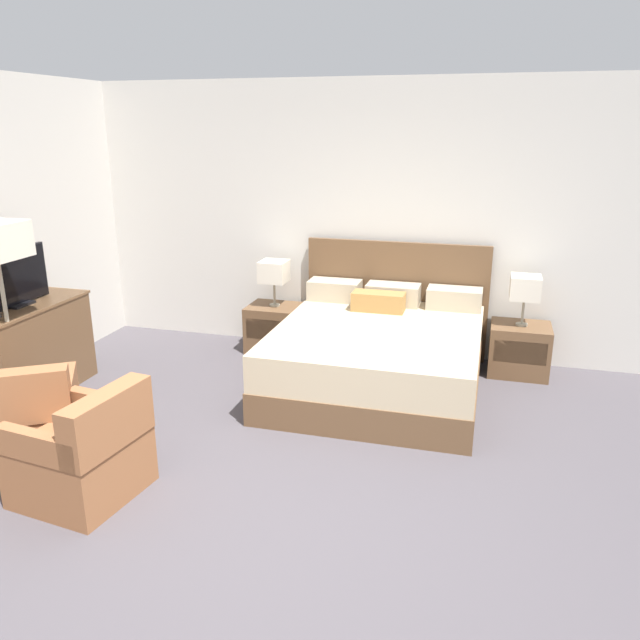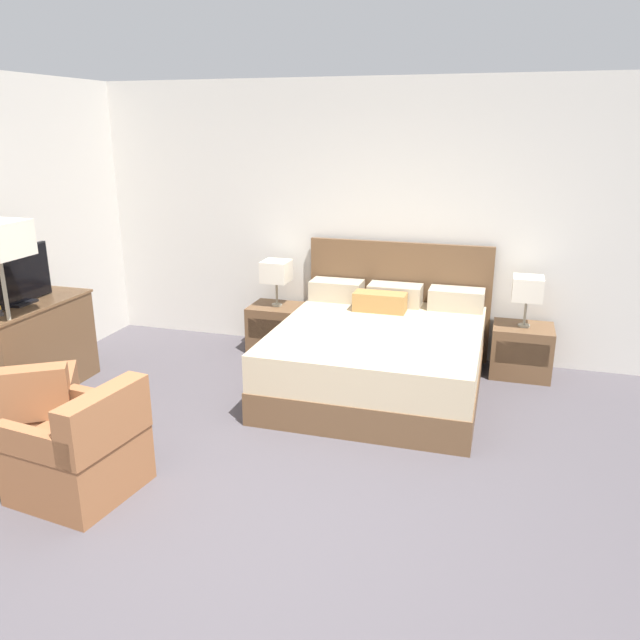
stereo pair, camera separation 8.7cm
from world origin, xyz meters
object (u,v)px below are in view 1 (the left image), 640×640
object	(u,v)px
table_lamp_left	(274,272)
dresser	(27,349)
nightstand_right	(519,349)
armchair_companion	(84,456)
table_lamp_right	(525,288)
nightstand_left	(275,328)
bed	(379,353)
armchair_by_window	(27,422)
tv	(14,279)

from	to	relation	value
table_lamp_left	dresser	xyz separation A→B (m)	(-1.72, -1.67, -0.42)
nightstand_right	table_lamp_left	bearing A→B (deg)	179.97
table_lamp_left	armchair_companion	size ratio (longest dim) A/B	0.62
table_lamp_right	nightstand_left	bearing A→B (deg)	-179.97
bed	armchair_by_window	distance (m)	2.92
nightstand_right	armchair_companion	xyz separation A→B (m)	(-2.74, -2.93, 0.04)
table_lamp_left	armchair_by_window	world-z (taller)	table_lamp_left
armchair_by_window	armchair_companion	bearing A→B (deg)	-23.54
table_lamp_left	dresser	distance (m)	2.44
bed	nightstand_right	distance (m)	1.43
table_lamp_left	armchair_companion	distance (m)	3.00
bed	nightstand_right	world-z (taller)	bed
bed	armchair_by_window	size ratio (longest dim) A/B	2.12
nightstand_left	tv	world-z (taller)	tv
bed	armchair_by_window	bearing A→B (deg)	-138.40
dresser	table_lamp_left	bearing A→B (deg)	44.29
bed	tv	distance (m)	3.21
armchair_by_window	nightstand_left	bearing A→B (deg)	70.32
nightstand_left	armchair_companion	size ratio (longest dim) A/B	0.72
dresser	tv	distance (m)	0.64
bed	tv	bearing A→B (deg)	-161.25
table_lamp_right	armchair_companion	size ratio (longest dim) A/B	0.62
dresser	tv	bearing A→B (deg)	-84.09
nightstand_left	table_lamp_right	bearing A→B (deg)	0.03
nightstand_right	tv	size ratio (longest dim) A/B	0.74
tv	nightstand_right	bearing A→B (deg)	22.01
nightstand_left	dresser	bearing A→B (deg)	-135.74
armchair_companion	nightstand_right	bearing A→B (deg)	46.93
tv	table_lamp_left	bearing A→B (deg)	44.74
dresser	armchair_companion	size ratio (longest dim) A/B	1.54
bed	tv	size ratio (longest dim) A/B	2.66
nightstand_right	armchair_companion	world-z (taller)	armchair_companion
bed	nightstand_right	bearing A→B (deg)	29.17
nightstand_right	dresser	xyz separation A→B (m)	(-4.20, -1.67, 0.18)
dresser	armchair_by_window	distance (m)	1.24
table_lamp_right	armchair_by_window	bearing A→B (deg)	-142.45
table_lamp_left	armchair_by_window	xyz separation A→B (m)	(-0.94, -2.63, -0.57)
tv	armchair_by_window	size ratio (longest dim) A/B	0.80
nightstand_right	tv	xyz separation A→B (m)	(-4.20, -1.70, 0.82)
armchair_by_window	nightstand_right	bearing A→B (deg)	37.54
table_lamp_right	armchair_by_window	xyz separation A→B (m)	(-3.43, -2.63, -0.57)
armchair_by_window	armchair_companion	size ratio (longest dim) A/B	1.23
table_lamp_left	armchair_companion	world-z (taller)	table_lamp_left
armchair_companion	tv	bearing A→B (deg)	139.77
nightstand_left	table_lamp_left	distance (m)	0.61
nightstand_right	tv	bearing A→B (deg)	-157.99
table_lamp_left	table_lamp_right	bearing A→B (deg)	0.00
tv	armchair_companion	size ratio (longest dim) A/B	0.98
bed	table_lamp_right	size ratio (longest dim) A/B	4.19
bed	dresser	distance (m)	3.12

